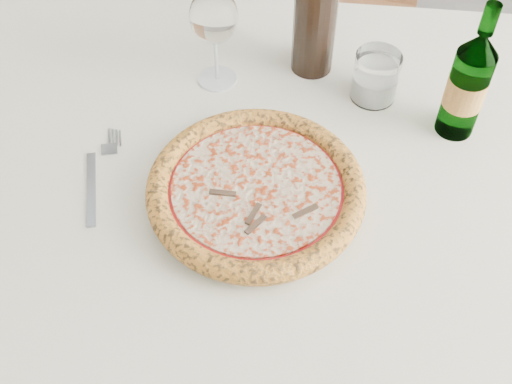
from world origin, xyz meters
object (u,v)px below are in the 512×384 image
Objects in this scene: wine_glass at (214,19)px; wine_bottle at (316,5)px; beer_bottle at (468,84)px; dining_table at (267,187)px; tumbler at (375,79)px; pizza at (256,189)px; plate at (256,197)px.

wine_bottle is (0.16, 0.07, 0.00)m from wine_glass.
wine_glass is 0.75× the size of beer_bottle.
tumbler reaches higher than dining_table.
dining_table is at bearing 89.99° from pizza.
wine_bottle reaches higher than plate.
wine_bottle is (0.04, 0.33, 0.12)m from plate.
tumbler is at bearing 59.84° from pizza.
pizza is at bearing -65.10° from wine_glass.
pizza is 1.81× the size of wine_glass.
wine_bottle is at bearing 83.05° from plate.
dining_table is at bearing -132.76° from tumbler.
dining_table is 8.37× the size of wine_glass.
wine_glass is 2.07× the size of tumbler.
wine_glass is 0.29m from tumbler.
beer_bottle reaches higher than tumbler.
beer_bottle is at bearing 35.83° from pizza.
plate is 0.31m from wine_glass.
beer_bottle reaches higher than wine_glass.
wine_bottle is at bearing 83.04° from pizza.
wine_bottle reaches higher than pizza.
tumbler reaches higher than plate.
dining_table is 0.30m from wine_glass.
pizza is 0.31m from tumbler.
plate is at bearing -96.95° from wine_bottle.
tumbler is at bearing 59.84° from plate.
dining_table is 0.37m from beer_bottle.
wine_bottle reaches higher than dining_table.
beer_bottle is 0.79× the size of wine_bottle.
pizza is 3.76× the size of tumbler.
plate is 0.35m from wine_bottle.
wine_glass is (-0.12, 0.26, 0.10)m from pizza.
dining_table is 17.34× the size of tumbler.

